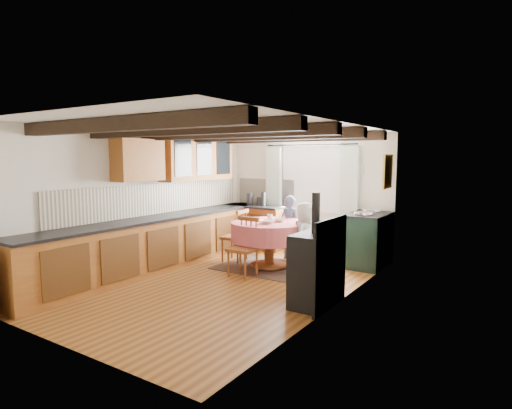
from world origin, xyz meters
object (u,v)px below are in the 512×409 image
Objects in this scene: chair_left at (234,235)px; dining_table at (269,245)px; chair_right at (308,246)px; chair_near at (243,247)px; cast_iron_stove at (315,250)px; child_far at (290,227)px; child_right at (305,238)px; cup at (270,217)px; aga_range at (367,239)px.

dining_table is at bearing 80.63° from chair_left.
chair_right is (1.52, 0.03, -0.04)m from chair_left.
cast_iron_stove reaches higher than chair_near.
dining_table is 0.91× the size of cast_iron_stove.
chair_near is (-0.07, -0.72, 0.08)m from dining_table.
chair_near is at bearing 159.26° from cast_iron_stove.
chair_right is at bearing 149.72° from child_far.
cup is (-0.84, 0.26, 0.26)m from child_right.
aga_range reaches higher than chair_right.
child_right is (-0.68, -1.12, 0.12)m from aga_range.
child_far is 0.59m from cup.
child_right is (0.79, 0.70, 0.12)m from chair_near.
aga_range is 1.79m from cup.
chair_left reaches higher than dining_table.
child_far reaches higher than dining_table.
cast_iron_stove is at bearing 53.27° from chair_left.
child_far is at bearing 89.32° from chair_near.
child_right is at bearing -1.98° from dining_table.
cup is (-1.63, 1.55, 0.12)m from cast_iron_stove.
child_far is (0.01, 0.75, 0.21)m from dining_table.
chair_right is at bearing 6.18° from dining_table.
child_right is (0.71, -0.77, -0.01)m from child_far.
child_right is at bearing 145.28° from child_far.
chair_right is 1.63m from cast_iron_stove.
cast_iron_stove is 1.24× the size of child_right.
aga_range is at bearing 38.13° from dining_table.
cup is (0.67, 0.18, 0.37)m from chair_left.
dining_table is 1.37× the size of chair_left.
dining_table is at bearing 86.16° from child_right.
cast_iron_stove is 1.21× the size of child_far.
cup is at bearing 66.36° from chair_right.
dining_table is 1.50× the size of chair_right.
dining_table is at bearing 86.92° from chair_near.
chair_near is at bearing -86.63° from cup.
cup is (-0.14, -0.51, 0.25)m from child_far.
cup is at bearing 95.79° from chair_near.
chair_right is (0.80, 0.80, -0.03)m from chair_near.
aga_range is 0.87× the size of child_right.
cup is at bearing -150.40° from aga_range.
cast_iron_stove is at bearing -18.33° from chair_near.
aga_range is 2.43m from cast_iron_stove.
cup is at bearing 71.26° from child_right.
chair_left is 2.43m from aga_range.
chair_left is 0.82× the size of child_right.
aga_range is 1.44m from child_far.
chair_left is 1.52m from chair_right.
cast_iron_stove is 2.55m from child_far.
cast_iron_stove is at bearing -43.56° from cup.
chair_right is 0.61× the size of cast_iron_stove.
child_right is (-0.79, 1.29, -0.14)m from cast_iron_stove.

